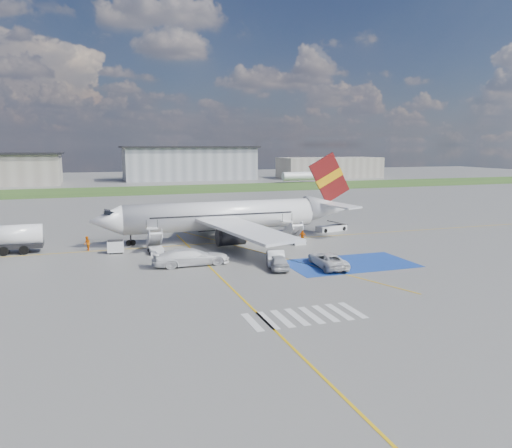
{
  "coord_description": "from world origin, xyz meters",
  "views": [
    {
      "loc": [
        -17.1,
        -51.45,
        12.98
      ],
      "look_at": [
        2.11,
        4.93,
        3.5
      ],
      "focal_mm": 35.0,
      "sensor_mm": 36.0,
      "label": 1
    }
  ],
  "objects_px": {
    "car_silver_b": "(275,257)",
    "car_silver_a": "(278,262)",
    "airliner": "(231,215)",
    "van_white_a": "(327,257)",
    "van_white_b": "(191,254)",
    "belt_loader": "(332,228)",
    "gpu_cart": "(116,247)"
  },
  "relations": [
    {
      "from": "car_silver_b",
      "to": "car_silver_a",
      "type": "bearing_deg",
      "value": 93.71
    },
    {
      "from": "car_silver_b",
      "to": "airliner",
      "type": "bearing_deg",
      "value": -71.0
    },
    {
      "from": "airliner",
      "to": "car_silver_a",
      "type": "distance_m",
      "value": 17.94
    },
    {
      "from": "van_white_a",
      "to": "van_white_b",
      "type": "distance_m",
      "value": 14.77
    },
    {
      "from": "airliner",
      "to": "van_white_a",
      "type": "distance_m",
      "value": 19.33
    },
    {
      "from": "airliner",
      "to": "belt_loader",
      "type": "relative_size",
      "value": 6.65
    },
    {
      "from": "belt_loader",
      "to": "van_white_b",
      "type": "relative_size",
      "value": 0.88
    },
    {
      "from": "airliner",
      "to": "car_silver_a",
      "type": "relative_size",
      "value": 7.98
    },
    {
      "from": "car_silver_b",
      "to": "van_white_a",
      "type": "bearing_deg",
      "value": 168.81
    },
    {
      "from": "airliner",
      "to": "van_white_b",
      "type": "height_order",
      "value": "airliner"
    },
    {
      "from": "airliner",
      "to": "gpu_cart",
      "type": "relative_size",
      "value": 18.5
    },
    {
      "from": "car_silver_b",
      "to": "van_white_b",
      "type": "height_order",
      "value": "van_white_b"
    },
    {
      "from": "belt_loader",
      "to": "car_silver_a",
      "type": "height_order",
      "value": "belt_loader"
    },
    {
      "from": "airliner",
      "to": "car_silver_a",
      "type": "bearing_deg",
      "value": -89.72
    },
    {
      "from": "car_silver_a",
      "to": "van_white_b",
      "type": "xyz_separation_m",
      "value": [
        -8.3,
        4.69,
        0.44
      ]
    },
    {
      "from": "car_silver_a",
      "to": "car_silver_b",
      "type": "distance_m",
      "value": 2.11
    },
    {
      "from": "car_silver_a",
      "to": "van_white_b",
      "type": "distance_m",
      "value": 9.55
    },
    {
      "from": "belt_loader",
      "to": "car_silver_b",
      "type": "xyz_separation_m",
      "value": [
        -15.9,
        -17.43,
        0.45
      ]
    },
    {
      "from": "gpu_cart",
      "to": "van_white_b",
      "type": "relative_size",
      "value": 0.32
    },
    {
      "from": "gpu_cart",
      "to": "car_silver_b",
      "type": "height_order",
      "value": "car_silver_b"
    },
    {
      "from": "airliner",
      "to": "car_silver_b",
      "type": "height_order",
      "value": "airliner"
    },
    {
      "from": "belt_loader",
      "to": "van_white_a",
      "type": "bearing_deg",
      "value": -132.75
    },
    {
      "from": "car_silver_a",
      "to": "car_silver_b",
      "type": "bearing_deg",
      "value": -93.17
    },
    {
      "from": "belt_loader",
      "to": "car_silver_a",
      "type": "distance_m",
      "value": 25.46
    },
    {
      "from": "car_silver_a",
      "to": "car_silver_b",
      "type": "height_order",
      "value": "car_silver_b"
    },
    {
      "from": "airliner",
      "to": "car_silver_b",
      "type": "xyz_separation_m",
      "value": [
        0.57,
        -15.7,
        -2.54
      ]
    },
    {
      "from": "car_silver_b",
      "to": "van_white_b",
      "type": "distance_m",
      "value": 9.18
    },
    {
      "from": "car_silver_a",
      "to": "gpu_cart",
      "type": "bearing_deg",
      "value": -31.01
    },
    {
      "from": "gpu_cart",
      "to": "belt_loader",
      "type": "distance_m",
      "value": 32.64
    },
    {
      "from": "car_silver_b",
      "to": "van_white_b",
      "type": "relative_size",
      "value": 0.82
    },
    {
      "from": "airliner",
      "to": "car_silver_b",
      "type": "relative_size",
      "value": 7.11
    },
    {
      "from": "car_silver_a",
      "to": "car_silver_b",
      "type": "xyz_separation_m",
      "value": [
        0.48,
        2.05,
        0.07
      ]
    }
  ]
}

